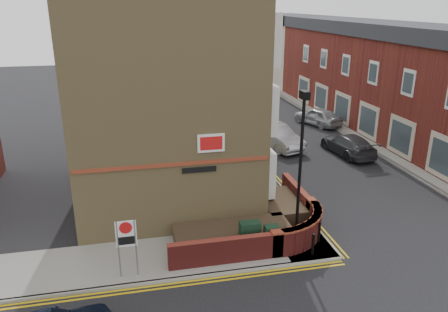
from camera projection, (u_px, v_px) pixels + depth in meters
The scene contains 27 objects.
ground at pixel (266, 269), 16.30m from camera, with size 120.00×120.00×0.00m, color black.
pavement_corner at pixel (169, 257), 16.95m from camera, with size 13.00×3.00×0.12m, color gray.
pavement_main at pixel (226, 139), 31.41m from camera, with size 2.00×32.00×0.12m, color gray.
pavement_far at pixel (386, 142), 30.87m from camera, with size 4.00×40.00×0.12m, color gray.
kerb_side at pixel (173, 280), 15.57m from camera, with size 13.00×0.15×0.12m, color gray.
kerb_main_near at pixel (239, 138), 31.61m from camera, with size 0.15×32.00×0.12m, color gray.
kerb_main_far at pixel (360, 144), 30.47m from camera, with size 0.15×40.00×0.12m, color gray.
yellow_lines_side at pixel (174, 285), 15.36m from camera, with size 13.00×0.28×0.01m, color gold.
yellow_lines_main at pixel (242, 139), 31.68m from camera, with size 0.28×32.00×0.01m, color gold.
corner_building at pixel (164, 72), 21.01m from camera, with size 8.95×10.40×13.60m.
garden_wall at pixel (249, 236), 18.60m from camera, with size 6.80×6.00×1.20m, color maroon, non-canonical shape.
lamppost at pixel (300, 171), 16.61m from camera, with size 0.25×0.50×6.30m.
utility_cabinet_large at pixel (250, 236), 17.19m from camera, with size 0.80×0.45×1.20m, color black.
utility_cabinet_small at pixel (271, 238), 17.10m from camera, with size 0.55×0.40×1.10m, color black.
bollard_near at pixel (313, 244), 16.88m from camera, with size 0.11×0.11×0.90m, color black.
bollard_far at pixel (319, 232), 17.74m from camera, with size 0.11×0.11×0.90m, color black.
zone_sign at pixel (126, 238), 15.20m from camera, with size 0.72×0.07×2.20m.
far_terrace at pixel (381, 76), 33.52m from camera, with size 5.40×30.40×8.00m.
far_terrace_cream at pixel (287, 49), 52.85m from camera, with size 5.40×12.40×8.00m.
tree_near at pixel (232, 79), 28.06m from camera, with size 3.64×3.65×6.70m.
tree_mid at pixel (209, 57), 35.26m from camera, with size 4.03×4.03×7.42m.
tree_far at pixel (194, 50), 42.72m from camera, with size 3.81×3.81×7.00m.
traffic_light_assembly at pixel (208, 81), 38.87m from camera, with size 0.20×0.16×4.20m.
silver_car_near at pixel (276, 136), 29.62m from camera, with size 1.67×4.78×1.58m, color #9F9FA6.
red_car_main at pixel (249, 128), 31.91m from camera, with size 2.30×4.99×1.39m, color maroon.
grey_car_far at pixel (348, 144), 28.32m from camera, with size 1.88×4.62×1.34m, color #323438.
silver_car_far at pixel (318, 116), 35.07m from camera, with size 1.70×4.21×1.44m, color #9B9EA2.
Camera 1 is at (-4.54, -13.28, 9.43)m, focal length 35.00 mm.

